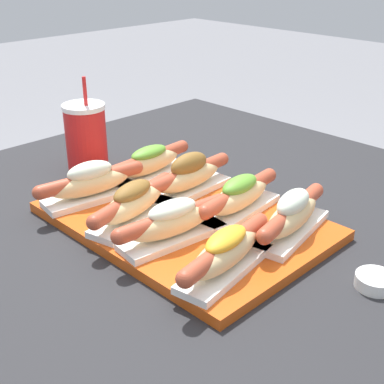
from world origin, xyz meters
The scene contains 12 objects.
patio_table centered at (0.00, 0.00, 0.36)m, with size 1.09×1.11×0.72m.
serving_tray centered at (0.04, -0.06, 0.73)m, with size 0.48×0.33×0.02m.
hot_dog_0 centered at (-0.13, -0.13, 0.77)m, with size 0.09×0.22×0.08m.
hot_dog_1 centered at (-0.01, -0.13, 0.77)m, with size 0.10×0.22×0.07m.
hot_dog_2 centered at (0.09, -0.13, 0.77)m, with size 0.08×0.22×0.07m.
hot_dog_3 centered at (0.21, -0.13, 0.77)m, with size 0.09×0.22×0.07m.
hot_dog_4 centered at (-0.13, 0.01, 0.77)m, with size 0.07×0.22×0.07m.
hot_dog_5 centered at (-0.03, 0.02, 0.77)m, with size 0.07×0.22×0.08m.
hot_dog_6 centered at (0.10, 0.02, 0.77)m, with size 0.08×0.22×0.07m.
hot_dog_7 centered at (0.21, 0.03, 0.77)m, with size 0.09×0.22×0.08m.
sauce_bowl centered at (0.37, 0.01, 0.73)m, with size 0.06×0.06×0.02m.
drink_cup centered at (-0.29, -0.03, 0.79)m, with size 0.09×0.09×0.21m.
Camera 1 is at (0.64, -0.63, 1.18)m, focal length 50.00 mm.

